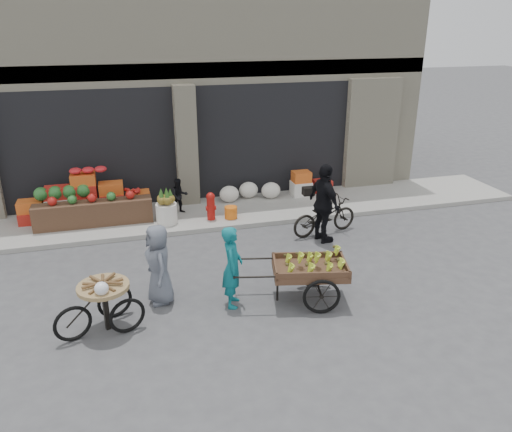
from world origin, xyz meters
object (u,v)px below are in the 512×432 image
object	(u,v)px
fire_hydrant	(211,205)
cyclist	(324,204)
bicycle	(324,216)
pineapple_bin	(167,213)
banana_cart	(307,266)
seated_person	(179,196)
vendor_grey	(159,264)
orange_bucket	(231,212)
vendor_woman	(232,267)
tricycle_cart	(104,300)

from	to	relation	value
fire_hydrant	cyclist	xyz separation A→B (m)	(2.31, -1.72, 0.42)
bicycle	cyclist	world-z (taller)	cyclist
pineapple_bin	banana_cart	bearing A→B (deg)	-62.95
cyclist	seated_person	bearing A→B (deg)	40.38
cyclist	vendor_grey	bearing A→B (deg)	102.24
pineapple_bin	orange_bucket	xyz separation A→B (m)	(1.60, -0.10, -0.10)
fire_hydrant	vendor_woman	size ratio (longest dim) A/B	0.47
pineapple_bin	tricycle_cart	xyz separation A→B (m)	(-1.43, -4.14, 0.20)
orange_bucket	bicycle	distance (m)	2.39
seated_person	bicycle	world-z (taller)	seated_person
tricycle_cart	cyclist	bearing A→B (deg)	6.11
pineapple_bin	cyclist	xyz separation A→B (m)	(3.41, -1.77, 0.56)
banana_cart	tricycle_cart	distance (m)	3.54
tricycle_cart	bicycle	world-z (taller)	tricycle_cart
orange_bucket	cyclist	xyz separation A→B (m)	(1.81, -1.67, 0.66)
vendor_woman	cyclist	xyz separation A→B (m)	(2.64, 2.16, 0.16)
banana_cart	seated_person	bearing A→B (deg)	122.66
vendor_woman	cyclist	distance (m)	3.42
vendor_grey	cyclist	distance (m)	4.24
pineapple_bin	vendor_grey	size ratio (longest dim) A/B	0.35
banana_cart	bicycle	world-z (taller)	banana_cart
fire_hydrant	orange_bucket	bearing A→B (deg)	-5.71
banana_cart	cyclist	distance (m)	2.71
vendor_grey	bicycle	size ratio (longest dim) A/B	0.88
bicycle	seated_person	bearing A→B (deg)	47.05
tricycle_cart	vendor_woman	bearing A→B (deg)	-14.66
pineapple_bin	fire_hydrant	bearing A→B (deg)	-2.60
fire_hydrant	banana_cart	size ratio (longest dim) A/B	0.30
vendor_grey	fire_hydrant	bearing A→B (deg)	145.77
seated_person	bicycle	distance (m)	3.77
vendor_woman	tricycle_cart	size ratio (longest dim) A/B	1.05
pineapple_bin	cyclist	world-z (taller)	cyclist
fire_hydrant	cyclist	size ratio (longest dim) A/B	0.38
vendor_grey	bicycle	xyz separation A→B (m)	(4.08, 2.10, -0.30)
orange_bucket	vendor_grey	xyz separation A→B (m)	(-2.07, -3.37, 0.48)
banana_cart	tricycle_cart	size ratio (longest dim) A/B	1.65
seated_person	banana_cart	size ratio (longest dim) A/B	0.39
bicycle	cyclist	size ratio (longest dim) A/B	0.93
banana_cart	bicycle	xyz separation A→B (m)	(1.50, 2.77, -0.24)
pineapple_bin	cyclist	distance (m)	3.89
pineapple_bin	vendor_woman	size ratio (longest dim) A/B	0.34
vendor_woman	cyclist	world-z (taller)	cyclist
fire_hydrant	vendor_grey	distance (m)	3.77
banana_cart	cyclist	xyz separation A→B (m)	(1.30, 2.37, 0.24)
tricycle_cart	banana_cart	bearing A→B (deg)	-19.95
tricycle_cart	vendor_grey	size ratio (longest dim) A/B	0.97
seated_person	tricycle_cart	world-z (taller)	seated_person
tricycle_cart	cyclist	world-z (taller)	cyclist
orange_bucket	seated_person	world-z (taller)	seated_person
seated_person	cyclist	bearing A→B (deg)	-48.22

